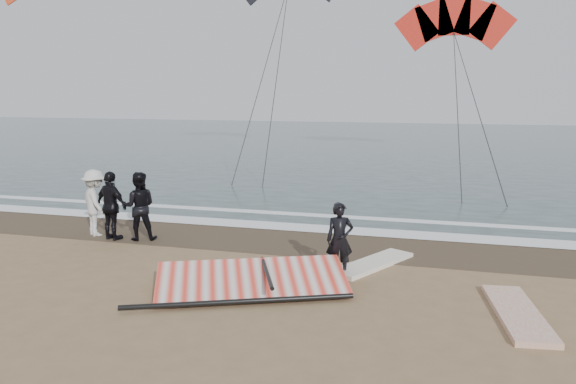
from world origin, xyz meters
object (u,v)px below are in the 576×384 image
board_white (517,313)px  sail_rig (252,281)px  board_cream (373,263)px  man_main (340,240)px

board_white → sail_rig: (-4.98, 0.01, 0.14)m
sail_rig → board_white: bearing=-0.1°
board_cream → sail_rig: bearing=-105.5°
man_main → sail_rig: 2.14m
board_white → sail_rig: bearing=172.5°
board_white → board_cream: (-2.83, 2.24, -0.00)m
board_white → sail_rig: 4.98m
man_main → sail_rig: man_main is taller
man_main → board_white: size_ratio=0.61×
board_white → board_cream: board_white is taller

